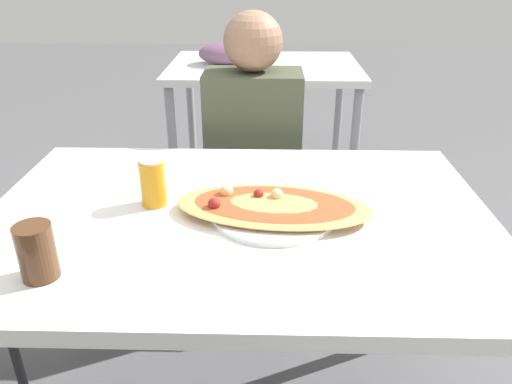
# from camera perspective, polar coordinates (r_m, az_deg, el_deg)

# --- Properties ---
(dining_table) EXTENTS (1.29, 0.89, 0.76)m
(dining_table) POSITION_cam_1_polar(r_m,az_deg,el_deg) (1.31, -1.99, -5.13)
(dining_table) COLOR white
(dining_table) RESTS_ON ground_plane
(chair_far_seated) EXTENTS (0.40, 0.40, 0.93)m
(chair_far_seated) POSITION_cam_1_polar(r_m,az_deg,el_deg) (2.07, -0.21, 2.14)
(chair_far_seated) COLOR #4C4C4C
(chair_far_seated) RESTS_ON ground_plane
(person_seated) EXTENTS (0.36, 0.24, 1.18)m
(person_seated) POSITION_cam_1_polar(r_m,az_deg,el_deg) (1.90, -0.32, 5.48)
(person_seated) COLOR #2D2D38
(person_seated) RESTS_ON ground_plane
(pizza_main) EXTENTS (0.52, 0.32, 0.06)m
(pizza_main) POSITION_cam_1_polar(r_m,az_deg,el_deg) (1.25, 1.95, -1.75)
(pizza_main) COLOR white
(pizza_main) RESTS_ON dining_table
(soda_can) EXTENTS (0.07, 0.07, 0.12)m
(soda_can) POSITION_cam_1_polar(r_m,az_deg,el_deg) (1.31, -11.69, 1.05)
(soda_can) COLOR orange
(soda_can) RESTS_ON dining_table
(drink_glass) EXTENTS (0.08, 0.08, 0.12)m
(drink_glass) POSITION_cam_1_polar(r_m,az_deg,el_deg) (1.10, -23.77, -6.29)
(drink_glass) COLOR #4C2D19
(drink_glass) RESTS_ON dining_table
(background_table) EXTENTS (1.10, 0.80, 0.88)m
(background_table) POSITION_cam_1_polar(r_m,az_deg,el_deg) (3.00, 0.18, 13.30)
(background_table) COLOR white
(background_table) RESTS_ON ground_plane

